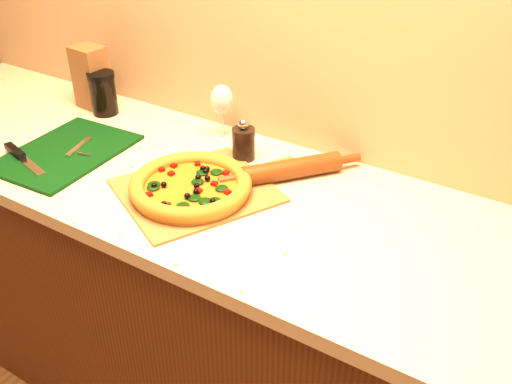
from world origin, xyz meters
name	(u,v)px	position (x,y,z in m)	size (l,w,h in m)	color
cabinet	(248,325)	(0.00, 1.43, 0.43)	(2.80, 0.65, 0.86)	#4B2110
countertop	(247,203)	(0.00, 1.43, 0.88)	(2.84, 0.68, 0.04)	#C0B096
pizza_peel	(201,189)	(-0.12, 1.39, 0.90)	(0.48, 0.55, 0.01)	brown
pizza	(191,186)	(-0.13, 1.35, 0.93)	(0.32, 0.32, 0.05)	#B96E2E
cutting_board	(64,153)	(-0.59, 1.33, 0.91)	(0.31, 0.41, 0.03)	black
bottle_cap	(197,203)	(-0.09, 1.33, 0.90)	(0.03, 0.03, 0.01)	black
pepper_grinder	(243,142)	(-0.12, 1.59, 0.95)	(0.07, 0.07, 0.13)	black
rolling_pin	(291,169)	(0.05, 1.57, 0.93)	(0.28, 0.34, 0.06)	#58300F
wine_glass	(222,101)	(-0.25, 1.67, 1.02)	(0.07, 0.07, 0.17)	silver
paper_bag	(91,77)	(-0.77, 1.64, 1.01)	(0.11, 0.08, 0.21)	brown
dark_jar	(103,93)	(-0.69, 1.61, 0.97)	(0.09, 0.09, 0.14)	black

